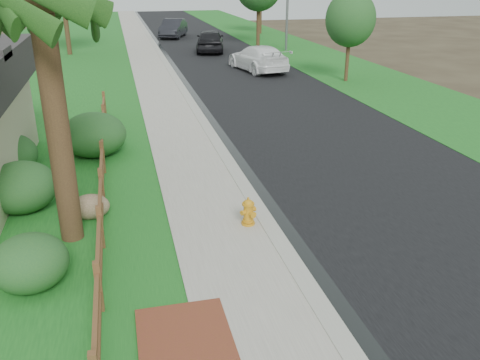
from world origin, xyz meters
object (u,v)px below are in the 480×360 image
object	(u,v)px
ranch_fence	(102,169)
white_suv	(258,58)
fire_hydrant	(248,212)
dark_car_mid	(210,40)

from	to	relation	value
ranch_fence	white_suv	distance (m)	19.91
fire_hydrant	white_suv	xyz separation A→B (m)	(5.98, 20.83, 0.39)
ranch_fence	dark_car_mid	distance (m)	27.66
white_suv	dark_car_mid	world-z (taller)	dark_car_mid
white_suv	ranch_fence	bearing A→B (deg)	50.81
white_suv	dark_car_mid	bearing A→B (deg)	-91.50
ranch_fence	white_suv	size ratio (longest dim) A/B	3.08
ranch_fence	fire_hydrant	world-z (taller)	ranch_fence
fire_hydrant	dark_car_mid	size ratio (longest dim) A/B	0.14
ranch_fence	dark_car_mid	bearing A→B (deg)	73.12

